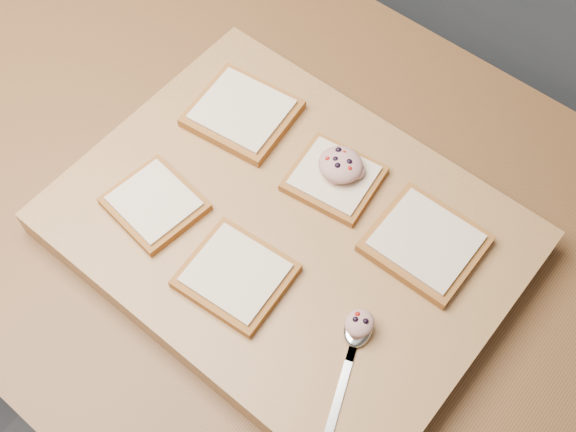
# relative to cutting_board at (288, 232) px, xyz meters

# --- Properties ---
(ground) EXTENTS (4.00, 4.00, 0.00)m
(ground) POSITION_rel_cutting_board_xyz_m (-0.17, 0.03, -0.92)
(ground) COLOR #515459
(ground) RESTS_ON ground
(island_counter) EXTENTS (2.00, 0.80, 0.90)m
(island_counter) POSITION_rel_cutting_board_xyz_m (-0.17, 0.03, -0.47)
(island_counter) COLOR slate
(island_counter) RESTS_ON ground
(cutting_board) EXTENTS (0.55, 0.42, 0.04)m
(cutting_board) POSITION_rel_cutting_board_xyz_m (0.00, 0.00, 0.00)
(cutting_board) COLOR #B5854D
(cutting_board) RESTS_ON island_counter
(bread_far_left) EXTENTS (0.14, 0.14, 0.02)m
(bread_far_left) POSITION_rel_cutting_board_xyz_m (-0.15, 0.09, 0.03)
(bread_far_left) COLOR #9F5B29
(bread_far_left) RESTS_ON cutting_board
(bread_far_center) EXTENTS (0.12, 0.11, 0.02)m
(bread_far_center) POSITION_rel_cutting_board_xyz_m (0.01, 0.09, 0.03)
(bread_far_center) COLOR #9F5B29
(bread_far_center) RESTS_ON cutting_board
(bread_far_right) EXTENTS (0.13, 0.12, 0.02)m
(bread_far_right) POSITION_rel_cutting_board_xyz_m (0.15, 0.08, 0.03)
(bread_far_right) COLOR #9F5B29
(bread_far_right) RESTS_ON cutting_board
(bread_near_left) EXTENTS (0.12, 0.11, 0.02)m
(bread_near_left) POSITION_rel_cutting_board_xyz_m (-0.15, -0.09, 0.03)
(bread_near_left) COLOR #9F5B29
(bread_near_left) RESTS_ON cutting_board
(bread_near_center) EXTENTS (0.13, 0.12, 0.02)m
(bread_near_center) POSITION_rel_cutting_board_xyz_m (-0.00, -0.10, 0.03)
(bread_near_center) COLOR #9F5B29
(bread_near_center) RESTS_ON cutting_board
(tuna_salad_dollop) EXTENTS (0.06, 0.06, 0.03)m
(tuna_salad_dollop) POSITION_rel_cutting_board_xyz_m (0.01, 0.10, 0.05)
(tuna_salad_dollop) COLOR tan
(tuna_salad_dollop) RESTS_ON bread_far_center
(spoon) EXTENTS (0.08, 0.16, 0.01)m
(spoon) POSITION_rel_cutting_board_xyz_m (0.16, -0.07, 0.03)
(spoon) COLOR silver
(spoon) RESTS_ON cutting_board
(spoon_salad) EXTENTS (0.03, 0.04, 0.02)m
(spoon_salad) POSITION_rel_cutting_board_xyz_m (0.15, -0.06, 0.04)
(spoon_salad) COLOR tan
(spoon_salad) RESTS_ON spoon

